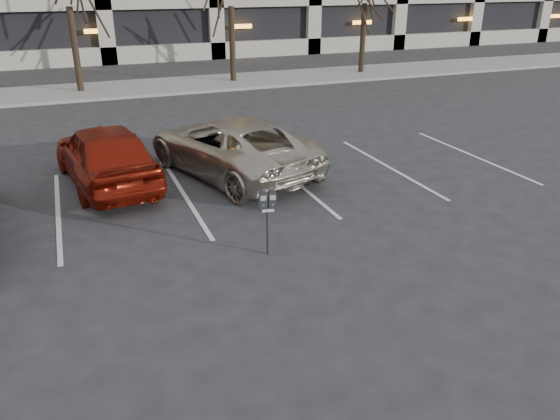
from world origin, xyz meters
TOP-DOWN VIEW (x-y plane):
  - ground at (0.00, 0.00)m, footprint 140.00×140.00m
  - sidewalk at (0.00, 16.00)m, footprint 80.00×4.00m
  - stall_lines at (-1.40, 2.30)m, footprint 16.90×5.20m
  - parking_meter at (-0.58, -1.20)m, footprint 0.34×0.18m
  - suv_silver at (0.10, 3.41)m, footprint 3.96×5.81m
  - car_red at (-2.98, 3.70)m, footprint 2.46×4.78m

SIDE VIEW (x-z plane):
  - ground at x=0.00m, z-range 0.00..0.00m
  - stall_lines at x=-1.40m, z-range 0.00..0.01m
  - sidewalk at x=0.00m, z-range 0.00..0.12m
  - suv_silver at x=0.10m, z-range 0.00..1.48m
  - car_red at x=-2.98m, z-range 0.00..1.56m
  - parking_meter at x=-0.58m, z-range 0.33..1.58m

